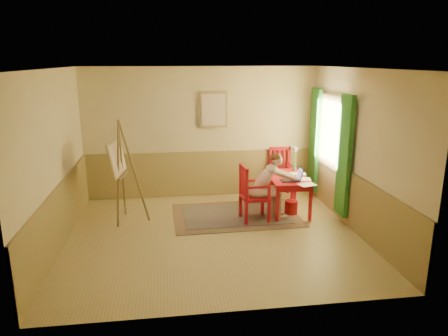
{
  "coord_description": "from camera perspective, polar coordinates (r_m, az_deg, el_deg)",
  "views": [
    {
      "loc": [
        -0.74,
        -6.61,
        2.94
      ],
      "look_at": [
        0.25,
        0.55,
        1.05
      ],
      "focal_mm": 33.45,
      "sensor_mm": 36.0,
      "label": 1
    }
  ],
  "objects": [
    {
      "name": "table",
      "position": [
        8.26,
        8.64,
        -1.75
      ],
      "size": [
        0.77,
        1.23,
        0.72
      ],
      "color": "red",
      "rests_on": "room"
    },
    {
      "name": "figure",
      "position": [
        7.77,
        5.99,
        -2.15
      ],
      "size": [
        0.96,
        0.44,
        1.27
      ],
      "color": "beige",
      "rests_on": "room"
    },
    {
      "name": "wainscot",
      "position": [
        7.83,
        -2.06,
        -3.51
      ],
      "size": [
        5.0,
        4.5,
        1.0
      ],
      "color": "tan",
      "rests_on": "room"
    },
    {
      "name": "laptop",
      "position": [
        7.97,
        9.43,
        -1.34
      ],
      "size": [
        0.41,
        0.25,
        0.25
      ],
      "color": "#1E2338",
      "rests_on": "table"
    },
    {
      "name": "window",
      "position": [
        8.48,
        14.17,
        3.37
      ],
      "size": [
        0.12,
        2.01,
        2.2
      ],
      "color": "white",
      "rests_on": "room"
    },
    {
      "name": "easel",
      "position": [
        7.8,
        -14.16,
        0.81
      ],
      "size": [
        0.69,
        0.86,
        1.91
      ],
      "color": "olive",
      "rests_on": "room"
    },
    {
      "name": "chair_left",
      "position": [
        7.74,
        3.86,
        -3.5
      ],
      "size": [
        0.53,
        0.51,
        1.06
      ],
      "color": "red",
      "rests_on": "room"
    },
    {
      "name": "wastebasket",
      "position": [
        8.28,
        9.16,
        -5.34
      ],
      "size": [
        0.27,
        0.27,
        0.27
      ],
      "primitive_type": "cylinder",
      "rotation": [
        0.0,
        0.0,
        0.08
      ],
      "color": "#B41217",
      "rests_on": "room"
    },
    {
      "name": "wall_portrait",
      "position": [
        8.92,
        -1.47,
        7.96
      ],
      "size": [
        0.6,
        0.05,
        0.76
      ],
      "color": "#9F8950",
      "rests_on": "room"
    },
    {
      "name": "room",
      "position": [
        6.82,
        -1.45,
        1.62
      ],
      "size": [
        5.04,
        4.54,
        2.84
      ],
      "color": "tan",
      "rests_on": "ground"
    },
    {
      "name": "rug",
      "position": [
        8.14,
        1.63,
        -6.44
      ],
      "size": [
        2.43,
        1.64,
        0.02
      ],
      "color": "#8C7251",
      "rests_on": "room"
    },
    {
      "name": "vase",
      "position": [
        8.65,
        9.6,
        1.21
      ],
      "size": [
        0.17,
        0.26,
        0.52
      ],
      "color": "#3F724C",
      "rests_on": "table"
    },
    {
      "name": "papers",
      "position": [
        8.2,
        9.68,
        -1.23
      ],
      "size": [
        0.79,
        1.26,
        0.0
      ],
      "color": "white",
      "rests_on": "table"
    },
    {
      "name": "chair_back",
      "position": [
        9.25,
        7.75,
        -0.59
      ],
      "size": [
        0.5,
        0.52,
        1.06
      ],
      "color": "red",
      "rests_on": "room"
    }
  ]
}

